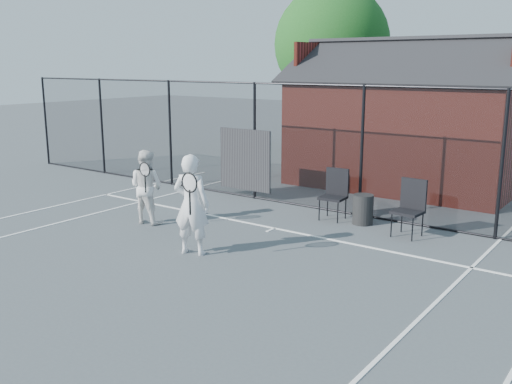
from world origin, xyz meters
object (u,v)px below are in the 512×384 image
Objects in this scene: player_front at (191,204)px; player_back at (146,187)px; clubhouse at (408,130)px; chair_left at (333,195)px; chair_right at (408,209)px; waste_bin at (363,209)px.

player_front is 1.15× the size of player_back.
clubhouse is 4.00× the size of player_back.
chair_right is (1.85, -0.27, 0.01)m from chair_left.
waste_bin is at bearing 1.07° from chair_left.
waste_bin is (0.85, -4.56, -1.28)m from clubhouse.
clubhouse is 5.80× the size of chair_left.
waste_bin is at bearing 65.80° from player_front.
chair_right is (5.05, 2.36, -0.24)m from player_back.
player_back is at bearing -145.41° from chair_left.
player_front reaches higher than waste_bin.
chair_left is at bearing -174.13° from waste_bin.
player_back is at bearing -150.63° from chair_right.
clubhouse reaches higher than chair_left.
waste_bin is at bearing 167.79° from chair_right.
player_front is (-0.81, -8.26, -0.67)m from clubhouse.
chair_left is 0.98× the size of chair_right.
player_back is 4.78m from waste_bin.
chair_right is (2.00, -4.90, -1.04)m from clubhouse.
chair_left is at bearing 176.16° from chair_right.
chair_left is at bearing 39.40° from player_back.
clubhouse is 3.48× the size of player_front.
waste_bin is (3.91, 2.70, -0.49)m from player_back.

